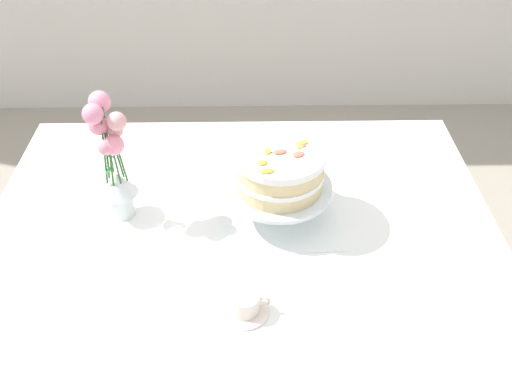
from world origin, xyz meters
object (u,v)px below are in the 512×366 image
layer_cake (279,168)px  teacup (245,304)px  dining_table (242,249)px  flower_vase (113,161)px  cake_stand (279,190)px

layer_cake → teacup: (-0.09, -0.34, -0.13)m
dining_table → flower_vase: size_ratio=3.83×
dining_table → cake_stand: cake_stand is taller
layer_cake → flower_vase: 0.43m
cake_stand → layer_cake: 0.07m
teacup → cake_stand: bearing=74.9°
flower_vase → teacup: flower_vase is taller
layer_cake → flower_vase: size_ratio=0.67×
dining_table → flower_vase: bearing=170.6°
layer_cake → teacup: size_ratio=2.08×
cake_stand → layer_cake: size_ratio=1.19×
layer_cake → flower_vase: (-0.43, 0.01, 0.02)m
teacup → layer_cake: bearing=74.9°
dining_table → cake_stand: 0.21m
dining_table → teacup: teacup is taller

